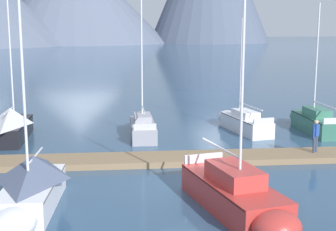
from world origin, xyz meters
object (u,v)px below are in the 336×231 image
object	(u,v)px
sailboat_nearest_berth	(13,124)
sailboat_second_berth	(30,187)
sailboat_mid_dock_starboard	(238,196)
sailboat_far_berth	(242,121)
sailboat_outer_slip	(314,121)
person_on_dock	(316,134)
sailboat_mid_dock_port	(142,126)

from	to	relation	value
sailboat_nearest_berth	sailboat_second_berth	size ratio (longest dim) A/B	0.99
sailboat_mid_dock_starboard	sailboat_nearest_berth	bearing A→B (deg)	124.97
sailboat_far_berth	sailboat_outer_slip	size ratio (longest dim) A/B	0.89
sailboat_mid_dock_starboard	sailboat_far_berth	bearing A→B (deg)	70.94
sailboat_mid_dock_starboard	person_on_dock	world-z (taller)	sailboat_mid_dock_starboard
sailboat_second_berth	sailboat_far_berth	world-z (taller)	sailboat_second_berth
sailboat_second_berth	sailboat_mid_dock_port	bearing A→B (deg)	64.75
sailboat_mid_dock_port	person_on_dock	size ratio (longest dim) A/B	4.95
sailboat_second_berth	person_on_dock	world-z (taller)	sailboat_second_berth
sailboat_second_berth	person_on_dock	xyz separation A→B (m)	(13.65, 4.95, 0.38)
sailboat_second_berth	sailboat_outer_slip	distance (m)	20.08
sailboat_mid_dock_port	sailboat_mid_dock_starboard	size ratio (longest dim) A/B	0.99
sailboat_outer_slip	person_on_dock	world-z (taller)	sailboat_outer_slip
sailboat_far_berth	sailboat_outer_slip	xyz separation A→B (m)	(4.56, -0.98, 0.06)
sailboat_second_berth	sailboat_mid_dock_starboard	distance (m)	7.55
sailboat_mid_dock_port	sailboat_nearest_berth	bearing A→B (deg)	177.16
sailboat_second_berth	sailboat_mid_dock_port	size ratio (longest dim) A/B	1.06
sailboat_nearest_berth	sailboat_far_berth	distance (m)	14.39
sailboat_second_berth	sailboat_outer_slip	world-z (taller)	sailboat_second_berth
sailboat_nearest_berth	sailboat_outer_slip	bearing A→B (deg)	-2.83
sailboat_mid_dock_starboard	sailboat_outer_slip	distance (m)	15.85
sailboat_outer_slip	sailboat_second_berth	bearing A→B (deg)	-146.19
sailboat_mid_dock_port	sailboat_far_berth	size ratio (longest dim) A/B	1.16
sailboat_second_berth	sailboat_mid_dock_port	distance (m)	12.97
sailboat_nearest_berth	sailboat_second_berth	xyz separation A→B (m)	(2.25, -12.11, -0.06)
person_on_dock	sailboat_nearest_berth	bearing A→B (deg)	155.74
sailboat_nearest_berth	sailboat_second_berth	distance (m)	12.32
sailboat_mid_dock_port	sailboat_far_berth	distance (m)	6.61
sailboat_nearest_berth	sailboat_mid_dock_starboard	size ratio (longest dim) A/B	1.04
sailboat_second_berth	sailboat_outer_slip	size ratio (longest dim) A/B	1.09
sailboat_nearest_berth	sailboat_mid_dock_starboard	world-z (taller)	sailboat_nearest_berth
sailboat_far_berth	sailboat_mid_dock_starboard	bearing A→B (deg)	-109.06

